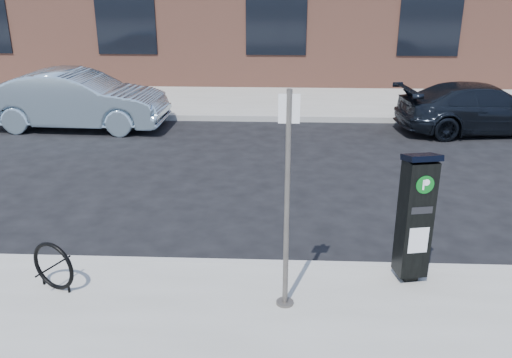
# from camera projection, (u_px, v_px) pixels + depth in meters

# --- Properties ---
(ground) EXTENTS (120.00, 120.00, 0.00)m
(ground) POSITION_uv_depth(u_px,v_px,m) (266.00, 271.00, 7.39)
(ground) COLOR black
(ground) RESTS_ON ground
(sidewalk_far) EXTENTS (60.00, 12.00, 0.15)m
(sidewalk_far) POSITION_uv_depth(u_px,v_px,m) (276.00, 79.00, 20.44)
(sidewalk_far) COLOR gray
(sidewalk_far) RESTS_ON ground
(curb_near) EXTENTS (60.00, 0.12, 0.16)m
(curb_near) POSITION_uv_depth(u_px,v_px,m) (265.00, 267.00, 7.34)
(curb_near) COLOR #9E9B93
(curb_near) RESTS_ON ground
(curb_far) EXTENTS (60.00, 0.12, 0.16)m
(curb_far) POSITION_uv_depth(u_px,v_px,m) (274.00, 119.00, 14.85)
(curb_far) COLOR #9E9B93
(curb_far) RESTS_ON ground
(parking_kiosk) EXTENTS (0.45, 0.41, 1.70)m
(parking_kiosk) POSITION_uv_depth(u_px,v_px,m) (415.00, 216.00, 6.62)
(parking_kiosk) COLOR black
(parking_kiosk) RESTS_ON sidewalk_near
(sign_pole) EXTENTS (0.23, 0.20, 2.55)m
(sign_pole) POSITION_uv_depth(u_px,v_px,m) (287.00, 205.00, 5.95)
(sign_pole) COLOR #4B4842
(sign_pole) RESTS_ON sidewalk_near
(bike_rack) EXTENTS (0.60, 0.30, 0.64)m
(bike_rack) POSITION_uv_depth(u_px,v_px,m) (53.00, 266.00, 6.60)
(bike_rack) COLOR black
(bike_rack) RESTS_ON sidewalk_near
(car_silver) EXTENTS (4.62, 1.77, 1.50)m
(car_silver) POSITION_uv_depth(u_px,v_px,m) (77.00, 100.00, 13.98)
(car_silver) COLOR #98B3C2
(car_silver) RESTS_ON ground
(car_dark) EXTENTS (4.46, 2.28, 1.24)m
(car_dark) POSITION_uv_depth(u_px,v_px,m) (482.00, 108.00, 13.67)
(car_dark) COLOR black
(car_dark) RESTS_ON ground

